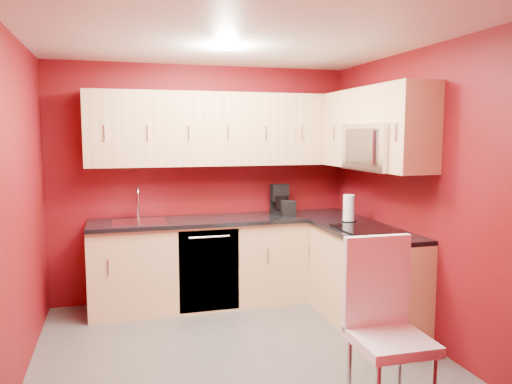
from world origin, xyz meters
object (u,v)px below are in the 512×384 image
microwave (381,147)px  paper_towel (349,208)px  sink (139,218)px  napkin_holder (288,208)px  coffee_maker (282,199)px  dining_chair (391,331)px

microwave → paper_towel: microwave is taller
sink → napkin_holder: 1.55m
coffee_maker → dining_chair: 2.55m
napkin_holder → paper_towel: bearing=-45.8°
microwave → paper_towel: bearing=100.5°
napkin_holder → dining_chair: size_ratio=0.14×
microwave → paper_towel: 0.76m
sink → napkin_holder: sink is taller
coffee_maker → dining_chair: bearing=-98.1°
microwave → napkin_holder: microwave is taller
napkin_holder → paper_towel: 0.68m
microwave → sink: microwave is taller
coffee_maker → paper_towel: size_ratio=1.19×
dining_chair → paper_towel: bearing=73.2°
coffee_maker → sink: bearing=178.2°
paper_towel → dining_chair: bearing=-108.4°
paper_towel → sink: bearing=164.3°
sink → coffee_maker: 1.54m
napkin_holder → dining_chair: dining_chair is taller
napkin_holder → paper_towel: (0.47, -0.48, 0.05)m
sink → dining_chair: (1.40, -2.40, -0.38)m
sink → coffee_maker: size_ratio=1.65×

